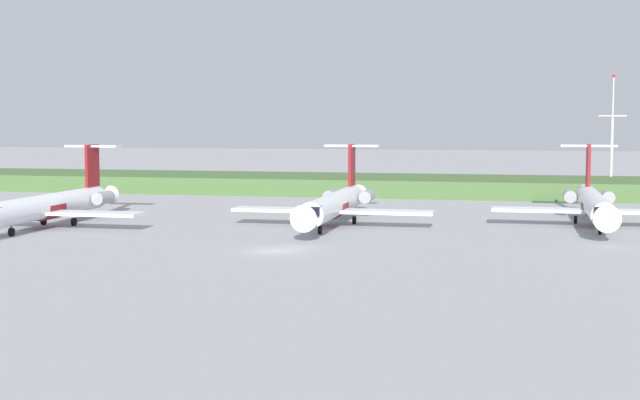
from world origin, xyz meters
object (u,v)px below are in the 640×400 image
regional_jet_second (50,205)px  regional_jet_fourth (594,204)px  antenna_mast (612,144)px  regional_jet_third (335,203)px

regional_jet_second → regional_jet_fourth: size_ratio=1.00×
regional_jet_second → regional_jet_fourth: (59.72, 14.67, 0.00)m
regional_jet_fourth → antenna_mast: 48.53m
regional_jet_third → regional_jet_fourth: 29.49m
regional_jet_second → regional_jet_fourth: bearing=13.8°
antenna_mast → regional_jet_fourth: bearing=-97.6°
regional_jet_second → antenna_mast: antenna_mast is taller
regional_jet_fourth → regional_jet_third: bearing=-168.1°
regional_jet_third → antenna_mast: (35.22, 53.87, 5.57)m
regional_jet_third → regional_jet_fourth: (28.85, 6.08, 0.00)m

